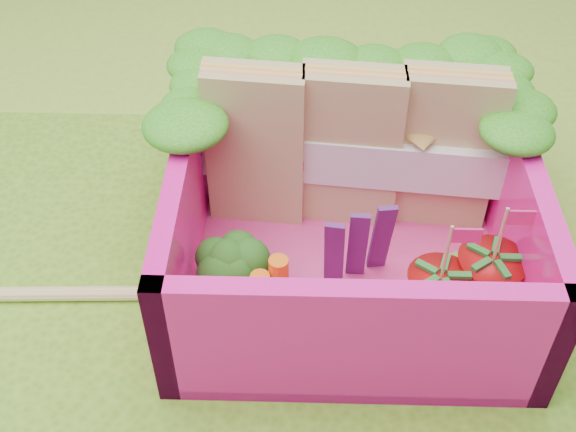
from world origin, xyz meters
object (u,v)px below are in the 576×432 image
(strawberry_left, at_px, (437,298))
(strawberry_right, at_px, (487,281))
(sandwich_stack, at_px, (351,148))
(broccoli, at_px, (229,270))
(bento_box, at_px, (350,212))

(strawberry_left, distance_m, strawberry_right, 0.20)
(strawberry_left, height_order, strawberry_right, strawberry_right)
(sandwich_stack, bearing_deg, broccoli, -131.33)
(broccoli, height_order, strawberry_left, strawberry_left)
(sandwich_stack, height_order, strawberry_left, sandwich_stack)
(sandwich_stack, distance_m, strawberry_right, 0.72)
(sandwich_stack, bearing_deg, bento_box, -91.04)
(bento_box, bearing_deg, sandwich_stack, 88.96)
(bento_box, distance_m, strawberry_right, 0.55)
(strawberry_right, bearing_deg, broccoli, -179.73)
(bento_box, relative_size, strawberry_left, 2.74)
(sandwich_stack, bearing_deg, strawberry_right, -46.13)
(strawberry_left, bearing_deg, sandwich_stack, 116.99)
(bento_box, relative_size, broccoli, 4.06)
(sandwich_stack, relative_size, strawberry_left, 2.60)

